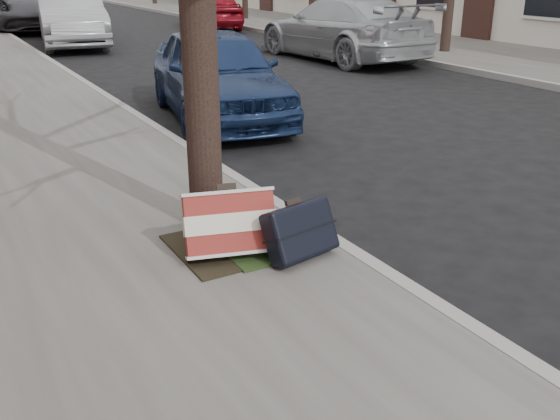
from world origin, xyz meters
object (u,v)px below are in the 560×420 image
suitcase_navy (300,230)px  suitcase_red (230,224)px  car_near_front (218,74)px  car_near_mid (71,18)px

suitcase_navy → suitcase_red: bearing=135.0°
suitcase_red → car_near_front: (1.95, 4.41, 0.27)m
suitcase_red → suitcase_navy: 0.51m
suitcase_red → car_near_front: car_near_front is taller
suitcase_red → car_near_mid: (2.04, 13.79, 0.36)m
suitcase_navy → car_near_front: (1.53, 4.70, 0.30)m
suitcase_red → suitcase_navy: suitcase_red is taller
suitcase_navy → car_near_mid: (1.62, 14.08, 0.40)m
suitcase_navy → car_near_front: bearing=61.7°
car_near_front → car_near_mid: (0.09, 9.38, 0.10)m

